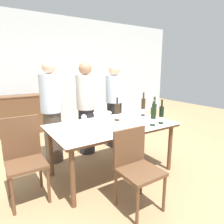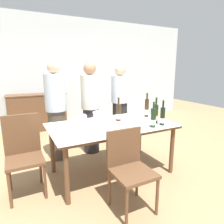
{
  "view_description": "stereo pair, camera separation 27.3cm",
  "coord_description": "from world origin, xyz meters",
  "px_view_note": "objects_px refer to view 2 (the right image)",
  "views": [
    {
      "loc": [
        -1.47,
        -2.27,
        1.52
      ],
      "look_at": [
        0.0,
        0.0,
        0.92
      ],
      "focal_mm": 32.0,
      "sensor_mm": 36.0,
      "label": 1
    },
    {
      "loc": [
        -1.24,
        -2.41,
        1.52
      ],
      "look_at": [
        0.0,
        0.0,
        0.92
      ],
      "focal_mm": 32.0,
      "sensor_mm": 36.0,
      "label": 2
    }
  ],
  "objects_px": {
    "sideboard_cabinet": "(38,112)",
    "wine_glass_2": "(99,114)",
    "wine_glass_0": "(84,117)",
    "person_host": "(56,112)",
    "wine_bottle_3": "(147,108)",
    "wine_glass_1": "(136,111)",
    "dining_table": "(112,129)",
    "wine_bottle_1": "(163,117)",
    "chair_left_end": "(24,150)",
    "person_guest_right": "(120,106)",
    "wine_bottle_2": "(119,113)",
    "wine_bottle_4": "(153,118)",
    "person_guest_left": "(91,108)",
    "chair_near_front": "(129,164)",
    "ice_bucket": "(102,119)",
    "wine_bottle_0": "(156,114)"
  },
  "relations": [
    {
      "from": "sideboard_cabinet",
      "to": "wine_glass_2",
      "type": "xyz_separation_m",
      "value": [
        0.61,
        -2.39,
        0.38
      ]
    },
    {
      "from": "wine_glass_0",
      "to": "person_host",
      "type": "xyz_separation_m",
      "value": [
        -0.25,
        0.65,
        -0.03
      ]
    },
    {
      "from": "wine_bottle_3",
      "to": "wine_glass_1",
      "type": "bearing_deg",
      "value": 145.2
    },
    {
      "from": "dining_table",
      "to": "wine_bottle_1",
      "type": "xyz_separation_m",
      "value": [
        0.61,
        -0.35,
        0.19
      ]
    },
    {
      "from": "chair_left_end",
      "to": "person_guest_right",
      "type": "xyz_separation_m",
      "value": [
        1.77,
        0.77,
        0.25
      ]
    },
    {
      "from": "wine_bottle_2",
      "to": "wine_glass_0",
      "type": "bearing_deg",
      "value": 172.66
    },
    {
      "from": "wine_bottle_4",
      "to": "wine_glass_0",
      "type": "relative_size",
      "value": 2.39
    },
    {
      "from": "sideboard_cabinet",
      "to": "wine_glass_2",
      "type": "relative_size",
      "value": 9.67
    },
    {
      "from": "person_guest_left",
      "to": "person_guest_right",
      "type": "height_order",
      "value": "person_guest_left"
    },
    {
      "from": "wine_glass_0",
      "to": "chair_near_front",
      "type": "distance_m",
      "value": 1.0
    },
    {
      "from": "sideboard_cabinet",
      "to": "person_host",
      "type": "relative_size",
      "value": 0.84
    },
    {
      "from": "chair_left_end",
      "to": "dining_table",
      "type": "bearing_deg",
      "value": -4.48
    },
    {
      "from": "dining_table",
      "to": "person_guest_right",
      "type": "distance_m",
      "value": 1.06
    },
    {
      "from": "wine_bottle_3",
      "to": "person_guest_left",
      "type": "relative_size",
      "value": 0.25
    },
    {
      "from": "ice_bucket",
      "to": "person_guest_left",
      "type": "bearing_deg",
      "value": 78.25
    },
    {
      "from": "wine_bottle_1",
      "to": "wine_glass_2",
      "type": "relative_size",
      "value": 2.6
    },
    {
      "from": "ice_bucket",
      "to": "wine_bottle_3",
      "type": "bearing_deg",
      "value": 11.18
    },
    {
      "from": "wine_glass_2",
      "to": "wine_bottle_2",
      "type": "bearing_deg",
      "value": -36.34
    },
    {
      "from": "chair_near_front",
      "to": "person_guest_left",
      "type": "distance_m",
      "value": 1.63
    },
    {
      "from": "wine_bottle_4",
      "to": "wine_glass_2",
      "type": "bearing_deg",
      "value": 126.74
    },
    {
      "from": "wine_bottle_3",
      "to": "wine_bottle_1",
      "type": "bearing_deg",
      "value": -101.45
    },
    {
      "from": "wine_glass_1",
      "to": "dining_table",
      "type": "bearing_deg",
      "value": -156.84
    },
    {
      "from": "chair_left_end",
      "to": "person_host",
      "type": "relative_size",
      "value": 0.59
    },
    {
      "from": "wine_bottle_4",
      "to": "person_guest_right",
      "type": "relative_size",
      "value": 0.23
    },
    {
      "from": "wine_bottle_3",
      "to": "chair_left_end",
      "type": "distance_m",
      "value": 1.89
    },
    {
      "from": "wine_glass_2",
      "to": "chair_left_end",
      "type": "distance_m",
      "value": 1.15
    },
    {
      "from": "wine_bottle_4",
      "to": "wine_glass_2",
      "type": "relative_size",
      "value": 2.56
    },
    {
      "from": "wine_bottle_3",
      "to": "chair_left_end",
      "type": "relative_size",
      "value": 0.42
    },
    {
      "from": "wine_bottle_4",
      "to": "person_guest_left",
      "type": "xyz_separation_m",
      "value": [
        -0.42,
        1.22,
        -0.05
      ]
    },
    {
      "from": "chair_left_end",
      "to": "chair_near_front",
      "type": "bearing_deg",
      "value": -39.65
    },
    {
      "from": "wine_bottle_0",
      "to": "wine_bottle_3",
      "type": "xyz_separation_m",
      "value": [
        0.11,
        0.36,
        0.01
      ]
    },
    {
      "from": "ice_bucket",
      "to": "wine_bottle_4",
      "type": "xyz_separation_m",
      "value": [
        0.6,
        -0.34,
        0.01
      ]
    },
    {
      "from": "wine_glass_1",
      "to": "person_host",
      "type": "relative_size",
      "value": 0.08
    },
    {
      "from": "ice_bucket",
      "to": "chair_left_end",
      "type": "distance_m",
      "value": 1.04
    },
    {
      "from": "dining_table",
      "to": "person_guest_right",
      "type": "height_order",
      "value": "person_guest_right"
    },
    {
      "from": "ice_bucket",
      "to": "wine_glass_1",
      "type": "distance_m",
      "value": 0.78
    },
    {
      "from": "wine_bottle_0",
      "to": "chair_near_front",
      "type": "xyz_separation_m",
      "value": [
        -0.77,
        -0.52,
        -0.36
      ]
    },
    {
      "from": "person_guest_left",
      "to": "person_guest_right",
      "type": "relative_size",
      "value": 1.02
    },
    {
      "from": "wine_bottle_3",
      "to": "wine_bottle_0",
      "type": "bearing_deg",
      "value": -106.7
    },
    {
      "from": "sideboard_cabinet",
      "to": "wine_bottle_2",
      "type": "xyz_separation_m",
      "value": [
        0.85,
        -2.56,
        0.41
      ]
    },
    {
      "from": "wine_bottle_3",
      "to": "wine_glass_0",
      "type": "bearing_deg",
      "value": 177.47
    },
    {
      "from": "sideboard_cabinet",
      "to": "person_guest_left",
      "type": "height_order",
      "value": "person_guest_left"
    },
    {
      "from": "wine_glass_2",
      "to": "person_guest_right",
      "type": "distance_m",
      "value": 0.88
    },
    {
      "from": "sideboard_cabinet",
      "to": "chair_left_end",
      "type": "height_order",
      "value": "chair_left_end"
    },
    {
      "from": "wine_glass_2",
      "to": "wine_bottle_4",
      "type": "bearing_deg",
      "value": -53.26
    },
    {
      "from": "wine_bottle_1",
      "to": "wine_bottle_3",
      "type": "relative_size",
      "value": 0.9
    },
    {
      "from": "wine_bottle_4",
      "to": "chair_near_front",
      "type": "bearing_deg",
      "value": -148.72
    },
    {
      "from": "sideboard_cabinet",
      "to": "wine_bottle_4",
      "type": "bearing_deg",
      "value": -70.05
    },
    {
      "from": "wine_bottle_2",
      "to": "wine_glass_1",
      "type": "xyz_separation_m",
      "value": [
        0.39,
        0.12,
        -0.04
      ]
    },
    {
      "from": "wine_bottle_0",
      "to": "wine_bottle_3",
      "type": "height_order",
      "value": "wine_bottle_3"
    }
  ]
}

